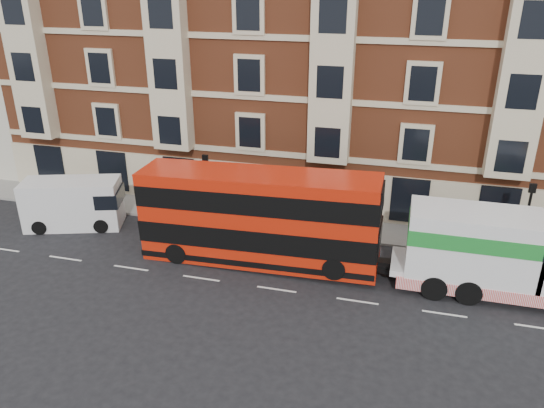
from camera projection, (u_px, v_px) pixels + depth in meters
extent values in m
plane|color=black|center=(277.00, 289.00, 26.28)|extent=(120.00, 120.00, 0.00)
cube|color=slate|center=(307.00, 224.00, 32.88)|extent=(90.00, 3.00, 0.15)
cube|color=brown|center=(340.00, 59.00, 35.80)|extent=(45.00, 12.00, 18.00)
cylinder|color=black|center=(207.00, 192.00, 32.31)|extent=(0.14, 0.14, 4.00)
cube|color=black|center=(205.00, 159.00, 31.47)|extent=(0.35, 0.15, 0.50)
cylinder|color=black|center=(525.00, 225.00, 28.07)|extent=(0.14, 0.14, 4.00)
cube|color=black|center=(533.00, 188.00, 27.23)|extent=(0.35, 0.15, 0.50)
cube|color=red|center=(259.00, 218.00, 27.77)|extent=(12.54, 2.80, 4.93)
cube|color=black|center=(259.00, 230.00, 28.07)|extent=(12.58, 2.86, 1.18)
cube|color=black|center=(258.00, 195.00, 27.26)|extent=(12.58, 2.86, 1.12)
cylinder|color=black|center=(177.00, 253.00, 28.48)|extent=(1.16, 0.36, 1.16)
cylinder|color=black|center=(195.00, 232.00, 30.72)|extent=(1.16, 0.36, 1.16)
cylinder|color=black|center=(334.00, 269.00, 26.34)|extent=(1.16, 0.36, 1.16)
cylinder|color=black|center=(341.00, 245.00, 28.58)|extent=(1.16, 0.36, 1.16)
cube|color=silver|center=(497.00, 274.00, 25.58)|extent=(10.08, 2.57, 0.34)
cube|color=silver|center=(473.00, 243.00, 25.29)|extent=(6.05, 2.80, 3.25)
cube|color=#1B7D2B|center=(475.00, 233.00, 25.06)|extent=(6.10, 2.84, 0.78)
cube|color=red|center=(491.00, 280.00, 25.79)|extent=(8.96, 2.86, 0.62)
cylinder|color=black|center=(469.00, 292.00, 24.96)|extent=(1.23, 0.45, 1.23)
cylinder|color=black|center=(465.00, 266.00, 27.19)|extent=(1.23, 0.45, 1.23)
cylinder|color=black|center=(434.00, 287.00, 25.33)|extent=(1.23, 0.45, 1.23)
cylinder|color=black|center=(433.00, 262.00, 27.56)|extent=(1.23, 0.45, 1.23)
cube|color=silver|center=(73.00, 204.00, 32.32)|extent=(6.11, 3.93, 2.95)
cylinder|color=black|center=(39.00, 227.00, 31.66)|extent=(0.91, 0.54, 0.86)
cylinder|color=black|center=(51.00, 212.00, 33.63)|extent=(0.91, 0.54, 0.86)
cylinder|color=black|center=(101.00, 226.00, 31.85)|extent=(0.91, 0.54, 0.86)
cylinder|color=black|center=(109.00, 211.00, 33.82)|extent=(0.91, 0.54, 0.86)
imported|color=#182730|center=(97.00, 193.00, 34.81)|extent=(0.82, 0.77, 1.89)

